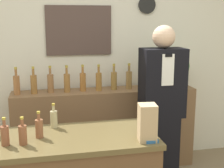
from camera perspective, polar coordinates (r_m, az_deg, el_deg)
name	(u,v)px	position (r m, az deg, el deg)	size (l,w,h in m)	color
back_wall	(89,54)	(3.75, -4.17, 5.52)	(5.20, 0.09, 2.70)	silver
back_shelf	(105,129)	(3.74, -1.23, -8.27)	(2.11, 0.36, 0.96)	brown
shopkeeper	(161,110)	(3.22, 9.02, -4.78)	(0.43, 0.27, 1.71)	black
potted_plant	(176,67)	(3.81, 11.58, 3.00)	(0.32, 0.32, 0.42)	#B27047
paper_bag	(147,123)	(2.24, 6.47, -7.03)	(0.14, 0.14, 0.27)	tan
tape_dispenser	(152,139)	(2.25, 7.32, -9.97)	(0.09, 0.06, 0.07)	#2D66A8
counter_bottle_2	(5,135)	(2.29, -18.99, -8.79)	(0.06, 0.06, 0.20)	brown
counter_bottle_3	(23,134)	(2.27, -16.01, -8.82)	(0.06, 0.06, 0.20)	brown
counter_bottle_4	(39,128)	(2.36, -13.18, -7.80)	(0.06, 0.06, 0.20)	brown
counter_bottle_5	(54,119)	(2.55, -10.60, -6.22)	(0.06, 0.06, 0.20)	tan
shelf_bottle_0	(17,84)	(3.52, -17.05, -0.06)	(0.07, 0.07, 0.30)	#A0663A
shelf_bottle_1	(34,84)	(3.51, -14.11, 0.09)	(0.07, 0.07, 0.30)	olive
shelf_bottle_2	(51,83)	(3.52, -11.18, 0.25)	(0.07, 0.07, 0.30)	#97673F
shelf_bottle_3	(67,82)	(3.51, -8.24, 0.34)	(0.07, 0.07, 0.30)	#9B6935
shelf_bottle_4	(83,81)	(3.54, -5.35, 0.51)	(0.07, 0.07, 0.30)	#A56831
shelf_bottle_5	(99,81)	(3.55, -2.44, 0.58)	(0.07, 0.07, 0.30)	#9D6B31
shelf_bottle_6	(114,80)	(3.60, 0.34, 0.75)	(0.07, 0.07, 0.30)	olive
shelf_bottle_7	(129,79)	(3.64, 3.11, 0.86)	(0.07, 0.07, 0.30)	olive
shelf_bottle_8	(144,79)	(3.69, 5.82, 0.96)	(0.07, 0.07, 0.30)	#9E6E34
shelf_bottle_9	(158,78)	(3.74, 8.48, 1.04)	(0.07, 0.07, 0.30)	#A0713A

